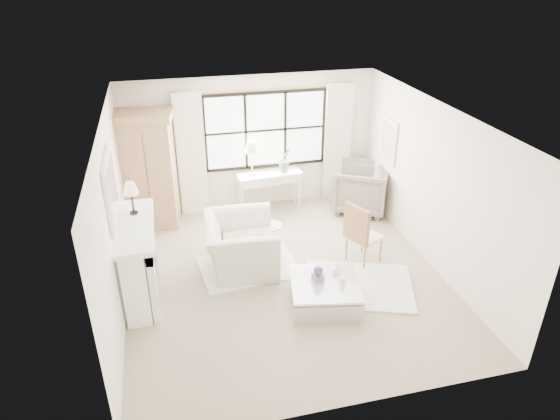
# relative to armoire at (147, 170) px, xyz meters

# --- Properties ---
(floor) EXTENTS (5.50, 5.50, 0.00)m
(floor) POSITION_rel_armoire_xyz_m (2.05, -2.35, -1.14)
(floor) COLOR tan
(floor) RESTS_ON ground
(ceiling) EXTENTS (5.50, 5.50, 0.00)m
(ceiling) POSITION_rel_armoire_xyz_m (2.05, -2.35, 1.56)
(ceiling) COLOR white
(ceiling) RESTS_ON ground
(wall_back) EXTENTS (5.00, 0.00, 5.00)m
(wall_back) POSITION_rel_armoire_xyz_m (2.05, 0.40, 0.21)
(wall_back) COLOR white
(wall_back) RESTS_ON ground
(wall_front) EXTENTS (5.00, 0.00, 5.00)m
(wall_front) POSITION_rel_armoire_xyz_m (2.05, -5.10, 0.21)
(wall_front) COLOR beige
(wall_front) RESTS_ON ground
(wall_left) EXTENTS (0.00, 5.50, 5.50)m
(wall_left) POSITION_rel_armoire_xyz_m (-0.45, -2.35, 0.21)
(wall_left) COLOR white
(wall_left) RESTS_ON ground
(wall_right) EXTENTS (0.00, 5.50, 5.50)m
(wall_right) POSITION_rel_armoire_xyz_m (4.55, -2.35, 0.21)
(wall_right) COLOR white
(wall_right) RESTS_ON ground
(window_pane) EXTENTS (2.40, 0.02, 1.50)m
(window_pane) POSITION_rel_armoire_xyz_m (2.35, 0.38, 0.46)
(window_pane) COLOR white
(window_pane) RESTS_ON wall_back
(window_frame) EXTENTS (2.50, 0.04, 1.50)m
(window_frame) POSITION_rel_armoire_xyz_m (2.35, 0.37, 0.46)
(window_frame) COLOR black
(window_frame) RESTS_ON wall_back
(curtain_rod) EXTENTS (3.30, 0.04, 0.04)m
(curtain_rod) POSITION_rel_armoire_xyz_m (2.35, 0.32, 1.33)
(curtain_rod) COLOR gold
(curtain_rod) RESTS_ON wall_back
(curtain_left) EXTENTS (0.55, 0.10, 2.47)m
(curtain_left) POSITION_rel_armoire_xyz_m (0.85, 0.30, 0.10)
(curtain_left) COLOR white
(curtain_left) RESTS_ON ground
(curtain_right) EXTENTS (0.55, 0.10, 2.47)m
(curtain_right) POSITION_rel_armoire_xyz_m (3.85, 0.30, 0.10)
(curtain_right) COLOR silver
(curtain_right) RESTS_ON ground
(fireplace) EXTENTS (0.58, 1.66, 1.26)m
(fireplace) POSITION_rel_armoire_xyz_m (-0.23, -2.35, -0.49)
(fireplace) COLOR white
(fireplace) RESTS_ON ground
(mirror_frame) EXTENTS (0.05, 1.15, 0.95)m
(mirror_frame) POSITION_rel_armoire_xyz_m (-0.42, -2.35, 0.70)
(mirror_frame) COLOR white
(mirror_frame) RESTS_ON wall_left
(mirror_glass) EXTENTS (0.02, 1.00, 0.80)m
(mirror_glass) POSITION_rel_armoire_xyz_m (-0.39, -2.35, 0.70)
(mirror_glass) COLOR silver
(mirror_glass) RESTS_ON wall_left
(art_frame) EXTENTS (0.04, 0.62, 0.82)m
(art_frame) POSITION_rel_armoire_xyz_m (4.52, -0.65, 0.41)
(art_frame) COLOR white
(art_frame) RESTS_ON wall_right
(art_canvas) EXTENTS (0.01, 0.52, 0.72)m
(art_canvas) POSITION_rel_armoire_xyz_m (4.50, -0.65, 0.41)
(art_canvas) COLOR beige
(art_canvas) RESTS_ON wall_right
(mantel_lamp) EXTENTS (0.22, 0.22, 0.51)m
(mantel_lamp) POSITION_rel_armoire_xyz_m (-0.19, -2.01, 0.51)
(mantel_lamp) COLOR black
(mantel_lamp) RESTS_ON fireplace
(armoire) EXTENTS (1.22, 0.88, 2.24)m
(armoire) POSITION_rel_armoire_xyz_m (0.00, 0.00, 0.00)
(armoire) COLOR tan
(armoire) RESTS_ON floor
(console_table) EXTENTS (1.33, 0.56, 0.80)m
(console_table) POSITION_rel_armoire_xyz_m (2.35, 0.09, -0.74)
(console_table) COLOR white
(console_table) RESTS_ON floor
(console_lamp) EXTENTS (0.28, 0.28, 0.69)m
(console_lamp) POSITION_rel_armoire_xyz_m (2.00, 0.10, 0.22)
(console_lamp) COLOR #C48F44
(console_lamp) RESTS_ON console_table
(orchid_plant) EXTENTS (0.33, 0.29, 0.52)m
(orchid_plant) POSITION_rel_armoire_xyz_m (2.68, 0.10, -0.08)
(orchid_plant) COLOR #627C53
(orchid_plant) RESTS_ON console_table
(side_table) EXTENTS (0.40, 0.40, 0.51)m
(side_table) POSITION_rel_armoire_xyz_m (2.01, -1.51, -0.81)
(side_table) COLOR silver
(side_table) RESTS_ON floor
(rug_left) EXTENTS (1.70, 1.28, 0.03)m
(rug_left) POSITION_rel_armoire_xyz_m (1.53, -1.98, -1.13)
(rug_left) COLOR white
(rug_left) RESTS_ON floor
(rug_right) EXTENTS (2.03, 1.77, 0.03)m
(rug_right) POSITION_rel_armoire_xyz_m (3.11, -2.91, -1.12)
(rug_right) COLOR white
(rug_right) RESTS_ON floor
(club_armchair) EXTENTS (1.26, 1.41, 0.85)m
(club_armchair) POSITION_rel_armoire_xyz_m (1.41, -1.90, -0.71)
(club_armchair) COLOR silver
(club_armchair) RESTS_ON floor
(wingback_chair) EXTENTS (1.43, 1.42, 0.96)m
(wingback_chair) POSITION_rel_armoire_xyz_m (4.15, -0.37, -0.66)
(wingback_chair) COLOR gray
(wingback_chair) RESTS_ON floor
(french_chair) EXTENTS (0.64, 0.64, 1.08)m
(french_chair) POSITION_rel_armoire_xyz_m (3.45, -2.22, -0.83)
(french_chair) COLOR #AD7748
(french_chair) RESTS_ON floor
(coffee_table) EXTENTS (1.17, 1.17, 0.38)m
(coffee_table) POSITION_rel_armoire_xyz_m (2.45, -3.20, -0.96)
(coffee_table) COLOR silver
(coffee_table) RESTS_ON floor
(planter_box) EXTENTS (0.17, 0.17, 0.11)m
(planter_box) POSITION_rel_armoire_xyz_m (2.36, -3.13, -0.70)
(planter_box) COLOR slate
(planter_box) RESTS_ON coffee_table
(planter_flowers) EXTENTS (0.14, 0.14, 0.14)m
(planter_flowers) POSITION_rel_armoire_xyz_m (2.36, -3.13, -0.58)
(planter_flowers) COLOR #5F2E73
(planter_flowers) RESTS_ON planter_box
(pillar_candle) EXTENTS (0.08, 0.08, 0.12)m
(pillar_candle) POSITION_rel_armoire_xyz_m (2.69, -3.29, -0.70)
(pillar_candle) COLOR white
(pillar_candle) RESTS_ON coffee_table
(coffee_vase) EXTENTS (0.18, 0.18, 0.15)m
(coffee_vase) POSITION_rel_armoire_xyz_m (2.69, -2.98, -0.68)
(coffee_vase) COLOR white
(coffee_vase) RESTS_ON coffee_table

